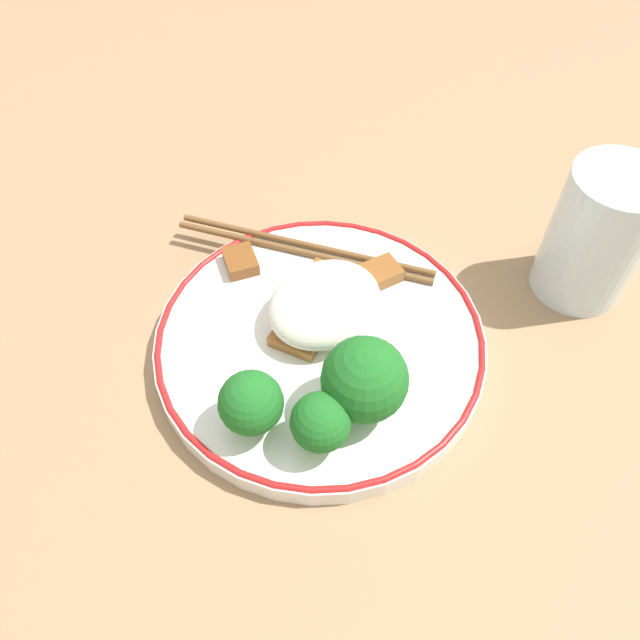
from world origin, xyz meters
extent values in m
plane|color=#9E7A56|center=(0.00, 0.00, 0.00)|extent=(3.00, 3.00, 0.00)
cylinder|color=white|center=(0.00, 0.00, 0.01)|extent=(0.25, 0.25, 0.02)
torus|color=red|center=(0.00, 0.00, 0.02)|extent=(0.25, 0.25, 0.00)
ellipsoid|color=white|center=(-0.01, -0.01, 0.04)|extent=(0.09, 0.08, 0.04)
cylinder|color=#7FB756|center=(0.08, 0.02, 0.02)|extent=(0.02, 0.02, 0.01)
sphere|color=#1E6B23|center=(0.08, 0.02, 0.05)|extent=(0.04, 0.04, 0.04)
cylinder|color=#7FB756|center=(0.06, 0.07, 0.02)|extent=(0.02, 0.02, 0.01)
sphere|color=#1E6B23|center=(0.06, 0.07, 0.04)|extent=(0.04, 0.04, 0.04)
cylinder|color=#7FB756|center=(0.02, 0.06, 0.02)|extent=(0.02, 0.02, 0.01)
sphere|color=#1E6B23|center=(0.02, 0.06, 0.05)|extent=(0.06, 0.06, 0.06)
cube|color=brown|center=(0.00, -0.10, 0.02)|extent=(0.03, 0.04, 0.01)
cube|color=#995B28|center=(0.02, -0.01, 0.02)|extent=(0.03, 0.04, 0.01)
cube|color=brown|center=(-0.03, -0.04, 0.02)|extent=(0.04, 0.03, 0.01)
cube|color=brown|center=(-0.07, -0.01, 0.02)|extent=(0.04, 0.03, 0.01)
cylinder|color=brown|center=(-0.05, -0.08, 0.02)|extent=(0.12, 0.20, 0.01)
cylinder|color=brown|center=(-0.05, -0.07, 0.02)|extent=(0.12, 0.20, 0.01)
cylinder|color=silver|center=(-0.20, 0.09, 0.06)|extent=(0.07, 0.07, 0.11)
camera|label=1|loc=(0.19, 0.20, 0.40)|focal=35.00mm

